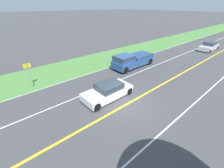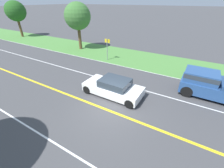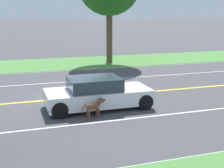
{
  "view_description": "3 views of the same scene",
  "coord_description": "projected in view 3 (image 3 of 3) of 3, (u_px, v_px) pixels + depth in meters",
  "views": [
    {
      "loc": [
        -6.55,
        7.56,
        7.01
      ],
      "look_at": [
        1.84,
        0.2,
        1.07
      ],
      "focal_mm": 24.0,
      "sensor_mm": 36.0,
      "label": 1
    },
    {
      "loc": [
        -6.36,
        -3.97,
        6.21
      ],
      "look_at": [
        1.75,
        0.83,
        0.87
      ],
      "focal_mm": 24.0,
      "sensor_mm": 36.0,
      "label": 2
    },
    {
      "loc": [
        13.81,
        -2.58,
        3.9
      ],
      "look_at": [
        1.81,
        1.35,
        0.98
      ],
      "focal_mm": 50.0,
      "sensor_mm": 36.0,
      "label": 3
    }
  ],
  "objects": [
    {
      "name": "ground_plane",
      "position": [
        72.0,
        98.0,
        14.45
      ],
      "size": [
        400.0,
        400.0,
        0.0
      ],
      "primitive_type": "plane",
      "color": "#424244"
    },
    {
      "name": "centre_divider_line",
      "position": [
        72.0,
        98.0,
        14.45
      ],
      "size": [
        0.18,
        160.0,
        0.01
      ],
      "primitive_type": "cube",
      "color": "yellow",
      "rests_on": "ground"
    },
    {
      "name": "lane_edge_line_right",
      "position": [
        125.0,
        168.0,
        7.97
      ],
      "size": [
        0.14,
        160.0,
        0.01
      ],
      "primitive_type": "cube",
      "color": "white",
      "rests_on": "ground"
    },
    {
      "name": "lane_edge_line_left",
      "position": [
        52.0,
        71.0,
        20.93
      ],
      "size": [
        0.14,
        160.0,
        0.01
      ],
      "primitive_type": "cube",
      "color": "white",
      "rests_on": "ground"
    },
    {
      "name": "lane_dash_same_dir",
      "position": [
        91.0,
        123.0,
        11.21
      ],
      "size": [
        0.1,
        160.0,
        0.01
      ],
      "primitive_type": "cube",
      "color": "white",
      "rests_on": "ground"
    },
    {
      "name": "lane_dash_oncoming",
      "position": [
        60.0,
        82.0,
        17.69
      ],
      "size": [
        0.1,
        160.0,
        0.01
      ],
      "primitive_type": "cube",
      "color": "white",
      "rests_on": "ground"
    },
    {
      "name": "grass_verge_left",
      "position": [
        47.0,
        64.0,
        23.71
      ],
      "size": [
        6.0,
        160.0,
        0.03
      ],
      "primitive_type": "cube",
      "color": "#4C843D",
      "rests_on": "ground"
    },
    {
      "name": "ego_car",
      "position": [
        97.0,
        94.0,
        12.9
      ],
      "size": [
        1.92,
        4.31,
        1.29
      ],
      "color": "white",
      "rests_on": "ground"
    },
    {
      "name": "dog",
      "position": [
        95.0,
        106.0,
        11.7
      ],
      "size": [
        0.44,
        1.04,
        0.75
      ],
      "rotation": [
        0.0,
        0.0,
        0.33
      ],
      "color": "brown",
      "rests_on": "ground"
    }
  ]
}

